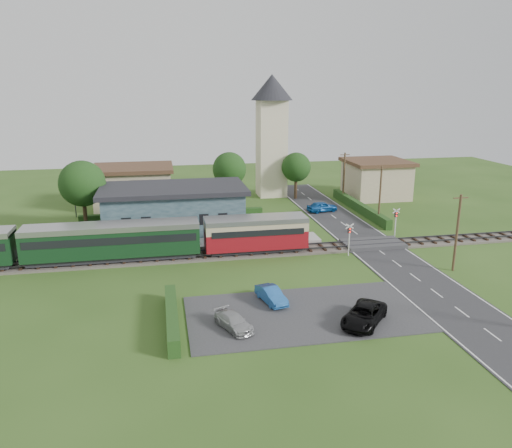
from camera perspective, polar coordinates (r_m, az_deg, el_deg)
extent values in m
plane|color=#2D4C19|center=(48.25, 3.20, -3.95)|extent=(120.00, 120.00, 0.00)
cube|color=#4C443D|center=(50.05, 2.65, -3.09)|extent=(76.00, 3.20, 0.20)
cube|color=#3F3F47|center=(49.29, 2.85, -3.01)|extent=(76.00, 0.08, 0.15)
cube|color=#3F3F47|center=(50.62, 2.46, -2.50)|extent=(76.00, 0.08, 0.15)
cube|color=#28282B|center=(51.50, 14.08, -3.10)|extent=(6.00, 70.00, 0.05)
cube|color=#333335|center=(37.18, 5.48, -10.14)|extent=(17.00, 9.00, 0.08)
cube|color=#333335|center=(53.16, 13.20, -2.23)|extent=(6.20, 3.40, 0.45)
cube|color=gray|center=(51.78, -9.03, -2.48)|extent=(30.00, 3.00, 0.45)
cube|color=beige|center=(51.78, -17.97, -1.42)|extent=(2.00, 2.00, 2.40)
cube|color=#232328|center=(51.44, -18.09, -0.06)|extent=(2.30, 2.30, 0.15)
cube|color=#26424E|center=(56.75, -9.35, 1.40)|extent=(15.00, 8.00, 4.80)
cube|color=#232328|center=(56.17, -9.47, 4.02)|extent=(16.00, 9.00, 0.50)
cube|color=#232328|center=(53.30, -9.15, -0.98)|extent=(1.20, 0.12, 2.20)
cube|color=black|center=(53.06, -14.60, 0.10)|extent=(1.00, 0.12, 1.20)
cube|color=black|center=(52.96, -12.45, 0.21)|extent=(1.00, 0.12, 1.20)
cube|color=black|center=(53.10, -5.97, 0.54)|extent=(1.00, 0.12, 1.20)
cube|color=black|center=(53.30, -3.83, 0.65)|extent=(1.00, 0.12, 1.20)
cube|color=#232328|center=(49.41, -0.03, -2.72)|extent=(9.00, 2.20, 0.50)
cube|color=maroon|center=(49.11, -0.03, -1.62)|extent=(10.00, 2.80, 1.80)
cube|color=tan|center=(48.75, -0.03, -0.21)|extent=(10.00, 2.82, 0.90)
cube|color=black|center=(48.85, -0.03, -0.61)|extent=(9.00, 2.88, 0.60)
cube|color=gray|center=(48.58, -0.03, 0.52)|extent=(10.00, 2.90, 0.45)
cube|color=#232328|center=(48.84, -15.93, -3.58)|extent=(15.20, 2.20, 0.50)
cube|color=black|center=(48.38, -16.06, -1.90)|extent=(16.00, 2.80, 2.60)
cube|color=black|center=(48.27, -16.09, -1.44)|extent=(15.40, 2.86, 0.70)
cube|color=gray|center=(47.99, -16.18, -0.30)|extent=(16.00, 2.90, 0.50)
cube|color=beige|center=(74.42, 1.78, 8.57)|extent=(4.00, 4.00, 14.00)
cone|color=#232328|center=(73.85, 1.84, 15.36)|extent=(6.00, 6.00, 3.60)
cube|color=tan|center=(70.48, -13.81, 4.02)|extent=(10.00, 8.00, 5.00)
cube|color=#472D1E|center=(70.00, -13.96, 6.22)|extent=(10.80, 8.80, 0.50)
cube|color=tan|center=(76.12, 13.55, 4.88)|extent=(8.00, 8.00, 5.00)
cube|color=#472D1E|center=(75.67, 13.68, 6.92)|extent=(8.80, 8.80, 0.50)
cube|color=#193814|center=(35.63, -9.58, -10.50)|extent=(0.80, 9.00, 1.20)
cube|color=#193814|center=(67.05, 11.70, 1.90)|extent=(0.80, 18.00, 1.20)
cube|color=#193814|center=(61.55, -9.42, 0.84)|extent=(22.00, 0.80, 1.30)
cylinder|color=#332316|center=(60.37, -18.95, 1.28)|extent=(0.44, 0.44, 4.12)
sphere|color=#143311|center=(59.68, -19.24, 4.38)|extent=(5.20, 5.20, 5.20)
cylinder|color=#332316|center=(69.16, -3.02, 3.75)|extent=(0.44, 0.44, 3.85)
sphere|color=#143311|center=(68.59, -3.06, 6.30)|extent=(4.60, 4.60, 4.60)
cylinder|color=#332316|center=(73.11, 4.56, 4.26)|extent=(0.44, 0.44, 3.58)
sphere|color=#143311|center=(72.59, 4.61, 6.50)|extent=(4.20, 4.20, 4.20)
cylinder|color=#473321|center=(47.50, 21.97, -0.99)|extent=(0.22, 0.22, 7.00)
cube|color=#473321|center=(46.75, 22.37, 2.78)|extent=(1.40, 0.10, 0.10)
cylinder|color=#473321|center=(61.07, 13.98, 3.21)|extent=(0.22, 0.22, 7.00)
cube|color=#473321|center=(60.49, 14.18, 6.17)|extent=(1.40, 0.10, 0.10)
cylinder|color=#473321|center=(71.91, 10.02, 5.27)|extent=(0.22, 0.22, 7.00)
cube|color=#473321|center=(71.41, 10.14, 7.80)|extent=(1.40, 0.10, 0.10)
cylinder|color=silver|center=(49.31, 10.58, -1.93)|extent=(0.12, 0.12, 3.00)
cube|color=#232328|center=(49.00, 10.64, -0.70)|extent=(0.35, 0.18, 0.55)
sphere|color=#FF190C|center=(48.85, 10.70, -0.57)|extent=(0.14, 0.14, 0.14)
sphere|color=#FF190C|center=(48.93, 10.69, -0.91)|extent=(0.14, 0.14, 0.14)
cube|color=silver|center=(48.89, 10.67, -0.25)|extent=(0.84, 0.05, 0.55)
cube|color=silver|center=(48.89, 10.67, -0.25)|extent=(0.84, 0.05, 0.55)
cylinder|color=silver|center=(56.39, 15.64, -0.02)|extent=(0.12, 0.12, 3.00)
cube|color=#232328|center=(56.11, 15.73, 1.06)|extent=(0.35, 0.18, 0.55)
sphere|color=#FF190C|center=(55.98, 15.79, 1.18)|extent=(0.14, 0.14, 0.14)
sphere|color=#FF190C|center=(56.05, 15.77, 0.89)|extent=(0.14, 0.14, 0.14)
cube|color=silver|center=(56.02, 15.76, 1.46)|extent=(0.84, 0.05, 0.55)
cube|color=silver|center=(56.02, 15.76, 1.46)|extent=(0.84, 0.05, 0.55)
cylinder|color=#3F3F47|center=(66.36, -20.03, 2.81)|extent=(0.14, 0.14, 5.00)
sphere|color=orange|center=(65.89, -20.24, 4.93)|extent=(0.30, 0.30, 0.30)
cylinder|color=#3F3F47|center=(77.31, 9.93, 5.24)|extent=(0.14, 0.14, 5.00)
sphere|color=orange|center=(76.91, 10.01, 7.07)|extent=(0.30, 0.30, 0.30)
imported|color=#114B95|center=(65.94, 7.57, 1.98)|extent=(4.28, 2.38, 1.38)
imported|color=#215BA3|center=(38.50, 1.76, -8.10)|extent=(2.07, 3.77, 1.18)
imported|color=#A9A9AA|center=(34.66, -2.59, -11.07)|extent=(2.77, 3.84, 1.03)
imported|color=black|center=(36.03, 12.24, -10.10)|extent=(4.72, 4.98, 1.31)
imported|color=gray|center=(51.90, -1.28, -0.91)|extent=(0.68, 0.45, 1.86)
imported|color=gray|center=(51.80, -16.47, -1.73)|extent=(0.81, 0.93, 1.63)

